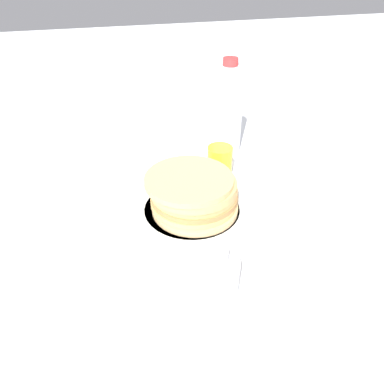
{
  "coord_description": "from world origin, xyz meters",
  "views": [
    {
      "loc": [
        -0.64,
        0.17,
        0.5
      ],
      "look_at": [
        -0.01,
        0.01,
        0.05
      ],
      "focal_mm": 35.0,
      "sensor_mm": 36.0,
      "label": 1
    }
  ],
  "objects_px": {
    "plate": "(192,210)",
    "juice_glass": "(220,162)",
    "water_bottle_near": "(228,111)",
    "pancake_stack": "(193,193)",
    "cream_jug": "(212,281)"
  },
  "relations": [
    {
      "from": "plate",
      "to": "juice_glass",
      "type": "distance_m",
      "value": 0.17
    },
    {
      "from": "juice_glass",
      "to": "cream_jug",
      "type": "distance_m",
      "value": 0.39
    },
    {
      "from": "pancake_stack",
      "to": "water_bottle_near",
      "type": "distance_m",
      "value": 0.29
    },
    {
      "from": "juice_glass",
      "to": "water_bottle_near",
      "type": "relative_size",
      "value": 0.31
    },
    {
      "from": "cream_jug",
      "to": "water_bottle_near",
      "type": "bearing_deg",
      "value": -20.85
    },
    {
      "from": "plate",
      "to": "pancake_stack",
      "type": "distance_m",
      "value": 0.04
    },
    {
      "from": "juice_glass",
      "to": "water_bottle_near",
      "type": "distance_m",
      "value": 0.15
    },
    {
      "from": "plate",
      "to": "cream_jug",
      "type": "xyz_separation_m",
      "value": [
        -0.24,
        0.03,
        0.04
      ]
    },
    {
      "from": "water_bottle_near",
      "to": "plate",
      "type": "bearing_deg",
      "value": 147.1
    },
    {
      "from": "plate",
      "to": "juice_glass",
      "type": "xyz_separation_m",
      "value": [
        0.13,
        -0.1,
        0.03
      ]
    },
    {
      "from": "pancake_stack",
      "to": "cream_jug",
      "type": "relative_size",
      "value": 1.68
    },
    {
      "from": "pancake_stack",
      "to": "juice_glass",
      "type": "bearing_deg",
      "value": -37.86
    },
    {
      "from": "pancake_stack",
      "to": "water_bottle_near",
      "type": "height_order",
      "value": "water_bottle_near"
    },
    {
      "from": "plate",
      "to": "cream_jug",
      "type": "bearing_deg",
      "value": 173.42
    },
    {
      "from": "plate",
      "to": "juice_glass",
      "type": "height_order",
      "value": "juice_glass"
    }
  ]
}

